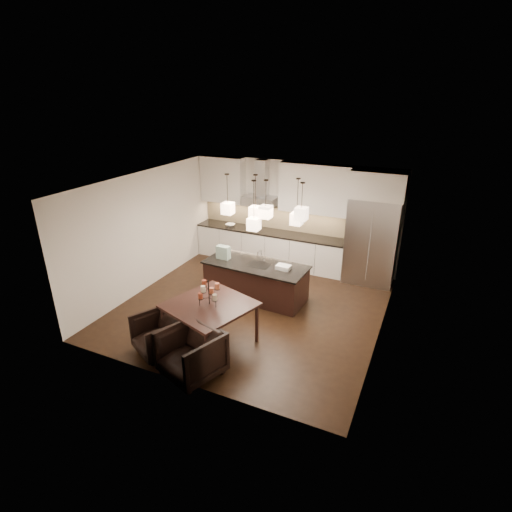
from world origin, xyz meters
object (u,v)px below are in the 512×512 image
at_px(refrigerator, 372,241).
at_px(island_body, 256,281).
at_px(armchair_right, 191,354).
at_px(dining_table, 210,323).
at_px(armchair_left, 158,334).

distance_m(refrigerator, island_body, 3.02).
bearing_deg(armchair_right, refrigerator, 87.46).
bearing_deg(dining_table, refrigerator, 78.33).
relative_size(dining_table, armchair_right, 1.50).
xyz_separation_m(island_body, armchair_right, (0.17, -2.95, 0.02)).
relative_size(island_body, armchair_right, 2.45).
distance_m(armchair_left, armchair_right, 0.96).
xyz_separation_m(island_body, armchair_left, (-0.75, -2.66, -0.04)).
xyz_separation_m(refrigerator, island_body, (-2.22, -1.93, -0.67)).
height_order(dining_table, armchair_right, armchair_right).
distance_m(island_body, armchair_right, 2.96).
bearing_deg(island_body, dining_table, -87.48).
distance_m(dining_table, armchair_left, 0.98).
bearing_deg(dining_table, armchair_right, -61.08).
relative_size(dining_table, armchair_left, 1.74).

